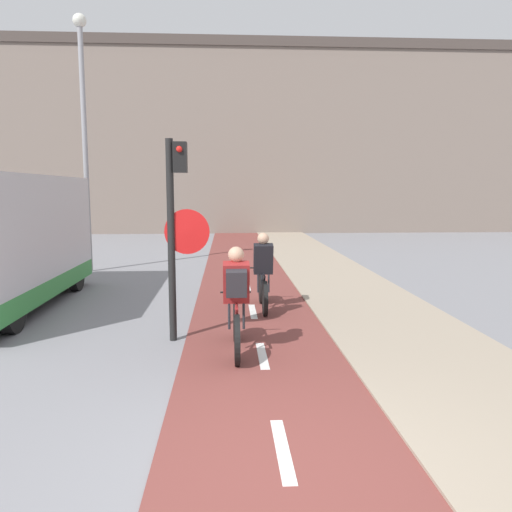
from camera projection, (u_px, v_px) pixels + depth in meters
The scene contains 7 objects.
ground_plane at pixel (290, 485), 3.87m from camera, with size 120.00×120.00×0.00m, color gray.
bike_lane at pixel (290, 484), 3.87m from camera, with size 2.22×60.00×0.02m.
building_row_background at pixel (235, 141), 28.04m from camera, with size 60.00×5.20×9.95m.
traffic_light_pole at pixel (177, 217), 7.36m from camera, with size 0.67×0.25×3.01m.
street_lamp_far at pixel (84, 118), 13.52m from camera, with size 0.36×0.36×6.91m.
cyclist_near at pixel (236, 303), 6.90m from camera, with size 0.46×1.73×1.50m.
cyclist_far at pixel (263, 275), 9.45m from camera, with size 0.46×1.68×1.48m.
Camera 1 is at (-0.47, -3.58, 2.27)m, focal length 35.00 mm.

